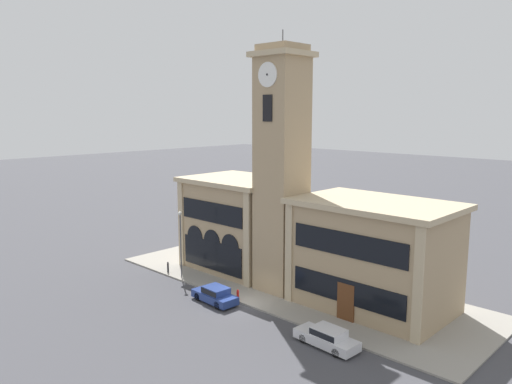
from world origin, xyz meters
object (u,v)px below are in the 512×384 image
parked_car_near (215,294)px  street_lamp (181,235)px  bollard (168,267)px  parked_car_mid (327,337)px  fire_hydrant (238,295)px

parked_car_near → street_lamp: bearing=-12.5°
bollard → parked_car_near: bearing=-11.5°
parked_car_mid → fire_hydrant: size_ratio=5.44×
street_lamp → bollard: (-2.03, -0.11, -3.64)m
parked_car_near → fire_hydrant: (1.08, 1.61, -0.17)m
parked_car_near → street_lamp: size_ratio=0.69×
parked_car_near → bollard: size_ratio=4.17×
street_lamp → bollard: 4.17m
parked_car_mid → fire_hydrant: (-10.46, 1.61, -0.14)m
parked_car_mid → bollard: bearing=-2.2°
fire_hydrant → bollard: bearing=178.6°
street_lamp → fire_hydrant: bearing=-2.5°
parked_car_near → parked_car_mid: parked_car_near is taller
parked_car_near → fire_hydrant: parked_car_near is taller
parked_car_mid → street_lamp: bearing=-3.0°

